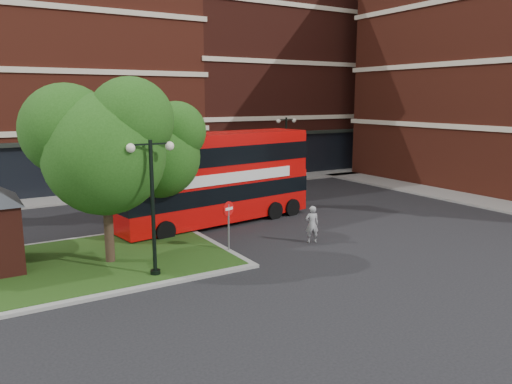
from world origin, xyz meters
TOP-DOWN VIEW (x-y plane):
  - ground at (0.00, 0.00)m, footprint 120.00×120.00m
  - pavement_far at (0.00, 16.50)m, footprint 44.00×3.00m
  - pavement_side at (16.50, 2.00)m, footprint 3.00×28.00m
  - terrace_far_left at (-8.00, 24.00)m, footprint 26.00×12.00m
  - terrace_far_right at (14.00, 24.00)m, footprint 18.00×12.00m
  - traffic_island at (-8.00, 3.00)m, footprint 12.60×7.60m
  - tree_island_west at (-6.60, 2.58)m, footprint 5.40×4.71m
  - tree_island_east at (-3.58, 5.06)m, footprint 4.46×3.90m
  - lamp_island at (-5.50, 0.20)m, footprint 1.72×0.36m
  - lamp_far_left at (2.00, 14.50)m, footprint 1.72×0.36m
  - lamp_far_right at (10.00, 14.50)m, footprint 1.72×0.36m
  - bus at (-0.02, 6.29)m, footprint 10.96×3.96m
  - woman at (2.09, 0.88)m, footprint 0.72×0.59m
  - car_silver at (0.76, 16.00)m, footprint 4.59×2.02m
  - car_white at (8.82, 16.00)m, footprint 4.03×1.84m
  - no_entry_sign at (-1.80, 1.50)m, footprint 0.59×0.25m

SIDE VIEW (x-z plane):
  - ground at x=0.00m, z-range 0.00..0.00m
  - pavement_far at x=0.00m, z-range 0.00..0.12m
  - pavement_side at x=16.50m, z-range 0.00..0.12m
  - traffic_island at x=-8.00m, z-range -0.01..0.14m
  - car_white at x=8.82m, z-range 0.00..1.28m
  - car_silver at x=0.76m, z-range 0.00..1.54m
  - woman at x=2.09m, z-range 0.00..1.69m
  - no_entry_sign at x=-1.80m, z-range 0.47..2.66m
  - bus at x=-0.02m, z-range 0.64..4.73m
  - lamp_island at x=-5.50m, z-range 0.33..5.33m
  - lamp_far_left at x=2.00m, z-range 0.33..5.33m
  - lamp_far_right at x=10.00m, z-range 0.33..5.33m
  - tree_island_east at x=-3.58m, z-range 1.10..7.39m
  - tree_island_west at x=-6.60m, z-range 1.19..8.40m
  - terrace_far_left at x=-8.00m, z-range 0.00..14.00m
  - terrace_far_right at x=14.00m, z-range 0.00..16.00m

